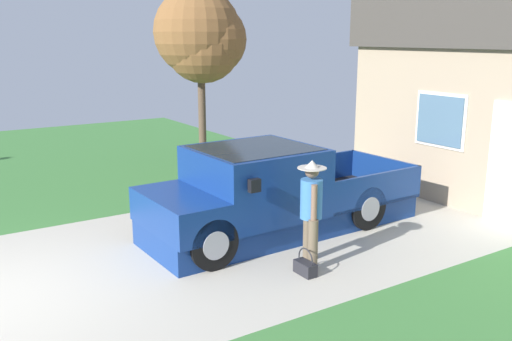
# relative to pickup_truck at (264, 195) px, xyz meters

# --- Properties ---
(pickup_truck) EXTENTS (2.10, 5.15, 1.58)m
(pickup_truck) POSITION_rel_pickup_truck_xyz_m (0.00, 0.00, 0.00)
(pickup_truck) COLOR navy
(pickup_truck) RESTS_ON ground
(person_with_hat) EXTENTS (0.48, 0.43, 1.65)m
(person_with_hat) POSITION_rel_pickup_truck_xyz_m (1.54, -0.18, 0.23)
(person_with_hat) COLOR brown
(person_with_hat) RESTS_ON ground
(handbag) EXTENTS (0.37, 0.18, 0.41)m
(handbag) POSITION_rel_pickup_truck_xyz_m (1.78, -0.45, -0.59)
(handbag) COLOR #232328
(handbag) RESTS_ON ground
(front_yard_tree) EXTENTS (2.17, 2.26, 4.60)m
(front_yard_tree) POSITION_rel_pickup_truck_xyz_m (-4.84, 1.37, 2.67)
(front_yard_tree) COLOR brown
(front_yard_tree) RESTS_ON ground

